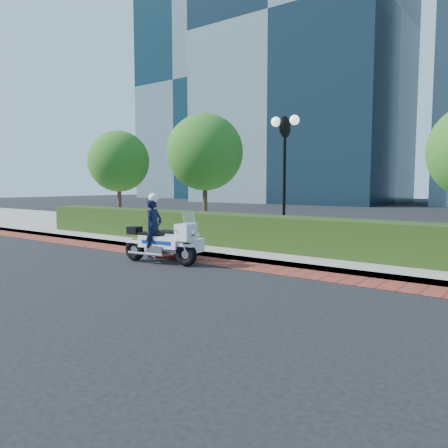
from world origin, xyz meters
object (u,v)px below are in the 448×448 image
Objects in this scene: lamppost at (285,159)px; tree_a at (119,161)px; police_motorcycle at (164,238)px; tree_b at (205,152)px.

tree_a is at bearing 172.59° from lamppost.
tree_a reaches higher than police_motorcycle.
tree_a is 5.50m from tree_b.
lamppost is 5.18m from police_motorcycle.
police_motorcycle is (3.27, -5.77, -2.79)m from tree_b.
tree_b is at bearing 163.89° from lamppost.
lamppost is 4.71m from tree_b.
tree_a is 1.97× the size of police_motorcycle.
tree_b is (5.50, 0.00, 0.21)m from tree_a.
tree_b is 2.11× the size of police_motorcycle.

